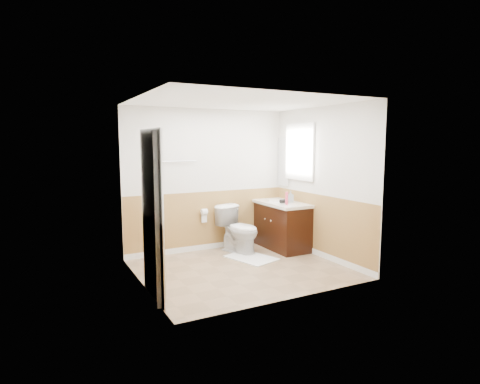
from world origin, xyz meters
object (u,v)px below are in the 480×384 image
toilet (239,229)px  bath_mat (251,258)px  lotion_bottle (287,198)px  vanity_cabinet (282,227)px  soap_dispenser (290,196)px

toilet → bath_mat: size_ratio=1.02×
bath_mat → lotion_bottle: lotion_bottle is taller
toilet → bath_mat: 0.59m
toilet → lotion_bottle: bearing=-46.7°
vanity_cabinet → lotion_bottle: bearing=-109.8°
toilet → bath_mat: toilet is taller
vanity_cabinet → soap_dispenser: (0.12, -0.08, 0.55)m
toilet → soap_dispenser: soap_dispenser is taller
toilet → bath_mat: (0.00, -0.44, -0.40)m
toilet → soap_dispenser: size_ratio=3.94×
vanity_cabinet → lotion_bottle: lotion_bottle is taller
bath_mat → vanity_cabinet: (0.82, 0.31, 0.39)m
vanity_cabinet → lotion_bottle: (-0.10, -0.28, 0.56)m
bath_mat → vanity_cabinet: 0.96m
soap_dispenser → vanity_cabinet: bearing=147.4°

